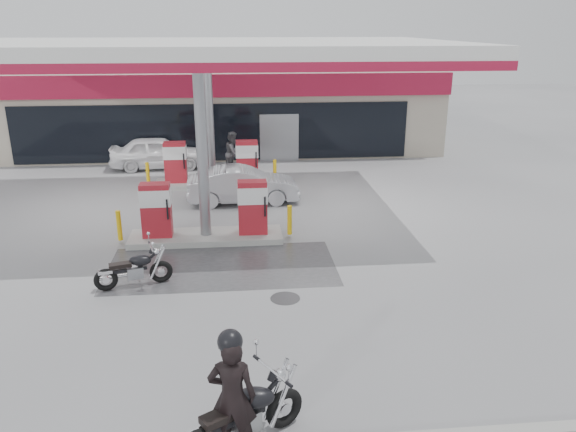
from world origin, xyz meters
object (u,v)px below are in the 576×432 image
object	(u,v)px
main_motorcycle	(244,418)
parked_car_left	(123,142)
pump_island_far	(212,168)
hatchback_silver	(243,185)
biker_main	(232,397)
parked_motorcycle	(135,270)
sedan_white	(158,153)
attendant	(233,153)
pump_island_near	(205,217)

from	to	relation	value
main_motorcycle	parked_car_left	size ratio (longest dim) A/B	0.45
pump_island_far	hatchback_silver	world-z (taller)	pump_island_far
biker_main	pump_island_far	bearing A→B (deg)	-80.58
parked_motorcycle	biker_main	bearing A→B (deg)	-83.66
sedan_white	parked_car_left	size ratio (longest dim) A/B	0.95
attendant	hatchback_silver	distance (m)	4.18
pump_island_near	sedan_white	distance (m)	9.42
pump_island_far	biker_main	size ratio (longest dim) A/B	2.65
pump_island_near	parked_motorcycle	bearing A→B (deg)	-118.03
attendant	hatchback_silver	xyz separation A→B (m)	(0.32, -4.15, -0.26)
main_motorcycle	attendant	size ratio (longest dim) A/B	1.09
biker_main	sedan_white	bearing A→B (deg)	-73.35
sedan_white	parked_car_left	xyz separation A→B (m)	(-2.04, 2.91, -0.07)
biker_main	parked_motorcycle	world-z (taller)	biker_main
biker_main	hatchback_silver	distance (m)	12.49
pump_island_far	parked_motorcycle	size ratio (longest dim) A/B	2.77
parked_motorcycle	parked_car_left	distance (m)	15.27
pump_island_far	parked_car_left	bearing A→B (deg)	126.87
pump_island_near	pump_island_far	world-z (taller)	same
pump_island_far	attendant	world-z (taller)	attendant
attendant	pump_island_far	bearing A→B (deg)	174.68
main_motorcycle	parked_motorcycle	world-z (taller)	main_motorcycle
sedan_white	attendant	size ratio (longest dim) A/B	2.28
biker_main	attendant	distance (m)	16.63
attendant	parked_car_left	world-z (taller)	attendant
parked_car_left	attendant	bearing A→B (deg)	-146.74
attendant	hatchback_silver	world-z (taller)	attendant
pump_island_near	biker_main	size ratio (longest dim) A/B	2.65
biker_main	parked_car_left	xyz separation A→B (m)	(-5.28, 20.88, -0.33)
main_motorcycle	hatchback_silver	xyz separation A→B (m)	(0.24, 12.37, 0.14)
parked_motorcycle	sedan_white	size ratio (longest dim) A/B	0.44
pump_island_far	hatchback_silver	size ratio (longest dim) A/B	1.30
main_motorcycle	pump_island_far	bearing A→B (deg)	62.51
parked_motorcycle	parked_car_left	world-z (taller)	parked_car_left
sedan_white	attendant	world-z (taller)	attendant
biker_main	sedan_white	size ratio (longest dim) A/B	0.47
pump_island_far	parked_motorcycle	xyz separation A→B (m)	(-1.59, -8.99, -0.28)
parked_motorcycle	hatchback_silver	world-z (taller)	hatchback_silver
pump_island_near	pump_island_far	distance (m)	6.00
biker_main	main_motorcycle	bearing A→B (deg)	-141.18
pump_island_far	parked_car_left	world-z (taller)	pump_island_far
main_motorcycle	hatchback_silver	size ratio (longest dim) A/B	0.50
main_motorcycle	biker_main	distance (m)	0.50
main_motorcycle	parked_car_left	distance (m)	21.47
pump_island_near	hatchback_silver	world-z (taller)	pump_island_near
pump_island_near	hatchback_silver	bearing A→B (deg)	71.80
pump_island_near	attendant	distance (m)	7.80
pump_island_far	main_motorcycle	world-z (taller)	pump_island_far
pump_island_far	parked_motorcycle	bearing A→B (deg)	-100.03
hatchback_silver	main_motorcycle	bearing A→B (deg)	176.63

